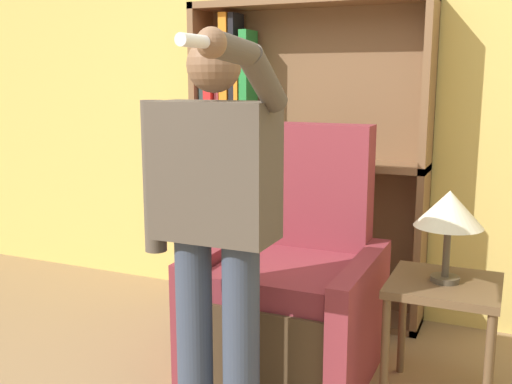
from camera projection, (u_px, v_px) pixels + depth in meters
The scene contains 6 objects.
wall_back at pixel (341, 88), 3.65m from camera, with size 8.00×0.06×2.80m.
bookcase at pixel (276, 167), 3.74m from camera, with size 1.46×0.28×1.91m.
armchair at pixel (292, 294), 3.04m from camera, with size 0.84×0.85×1.22m.
person_standing at pixel (214, 216), 2.33m from camera, with size 0.62×0.78×1.61m.
side_table at pixel (444, 301), 2.66m from camera, with size 0.48×0.48×0.57m.
table_lamp at pixel (449, 211), 2.58m from camera, with size 0.30×0.30×0.41m.
Camera 1 is at (1.02, -1.57, 1.46)m, focal length 42.00 mm.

